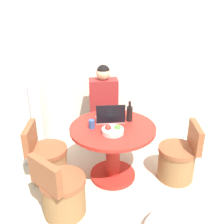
# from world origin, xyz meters

# --- Properties ---
(ground_plane) EXTENTS (12.00, 12.00, 0.00)m
(ground_plane) POSITION_xyz_m (0.00, 0.00, 0.00)
(ground_plane) COLOR beige
(wall_back) EXTENTS (7.00, 0.06, 2.60)m
(wall_back) POSITION_xyz_m (0.00, 1.40, 1.30)
(wall_back) COLOR beige
(wall_back) RESTS_ON ground_plane
(refrigerator) EXTENTS (0.64, 0.69, 1.64)m
(refrigerator) POSITION_xyz_m (-1.20, 1.01, 0.82)
(refrigerator) COLOR white
(refrigerator) RESTS_ON ground_plane
(dining_table) EXTENTS (1.04, 1.04, 0.72)m
(dining_table) POSITION_xyz_m (0.02, 0.31, 0.48)
(dining_table) COLOR #B2261E
(dining_table) RESTS_ON ground_plane
(chair_left_side) EXTENTS (0.48, 0.48, 0.76)m
(chair_left_side) POSITION_xyz_m (-0.81, 0.36, 0.26)
(chair_left_side) COLOR olive
(chair_left_side) RESTS_ON ground_plane
(chair_near_left_corner) EXTENTS (0.56, 0.56, 0.76)m
(chair_near_left_corner) POSITION_xyz_m (-0.58, -0.26, 0.26)
(chair_near_left_corner) COLOR olive
(chair_near_left_corner) RESTS_ON ground_plane
(chair_right_side) EXTENTS (0.49, 0.48, 0.76)m
(chair_right_side) POSITION_xyz_m (0.84, 0.21, 0.26)
(chair_right_side) COLOR olive
(chair_right_side) RESTS_ON ground_plane
(person_seated) EXTENTS (0.40, 0.37, 1.31)m
(person_seated) POSITION_xyz_m (-0.04, 1.05, 0.71)
(person_seated) COLOR #2D2D38
(person_seated) RESTS_ON ground_plane
(laptop) EXTENTS (0.35, 0.22, 0.25)m
(laptop) POSITION_xyz_m (-0.00, 0.45, 0.78)
(laptop) COLOR #B7B7BC
(laptop) RESTS_ON dining_table
(fruit_bowl) EXTENTS (0.25, 0.25, 0.10)m
(fruit_bowl) POSITION_xyz_m (0.00, 0.16, 0.76)
(fruit_bowl) COLOR beige
(fruit_bowl) RESTS_ON dining_table
(coffee_cup) EXTENTS (0.07, 0.07, 0.10)m
(coffee_cup) POSITION_xyz_m (-0.24, 0.31, 0.78)
(coffee_cup) COLOR #2D4C84
(coffee_cup) RESTS_ON dining_table
(bottle) EXTENTS (0.08, 0.08, 0.26)m
(bottle) POSITION_xyz_m (0.24, 0.46, 0.83)
(bottle) COLOR black
(bottle) RESTS_ON dining_table
(cat) EXTENTS (0.37, 0.37, 0.16)m
(cat) POSITION_xyz_m (0.34, -0.55, 0.08)
(cat) COLOR white
(cat) RESTS_ON ground_plane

